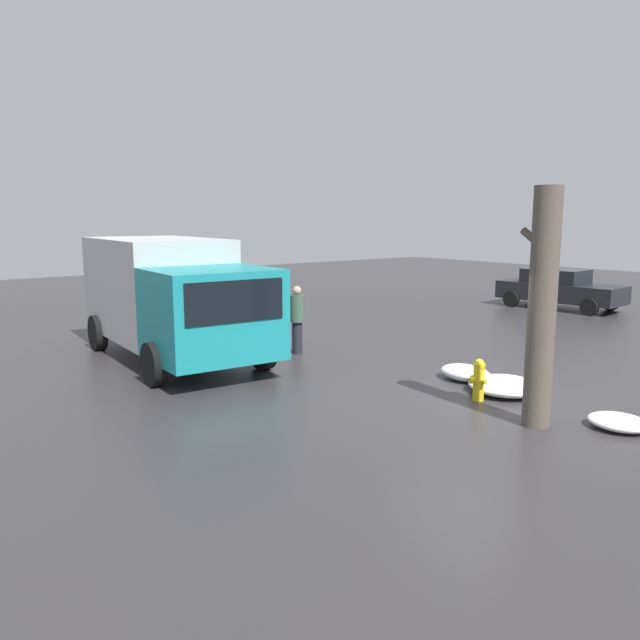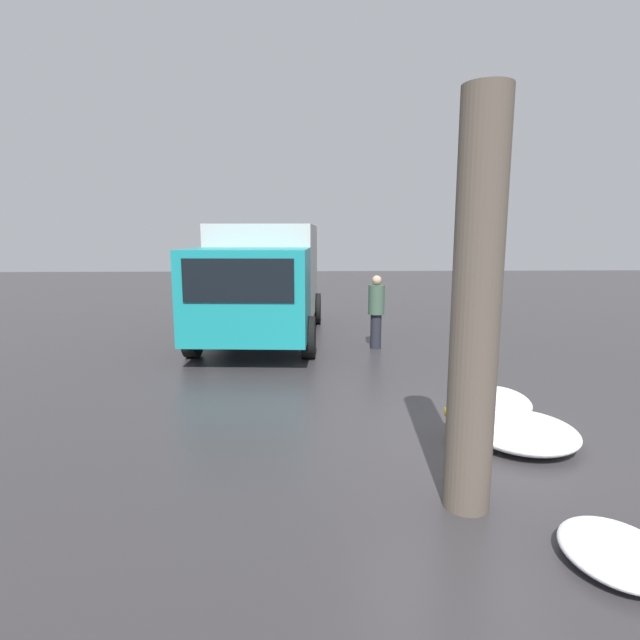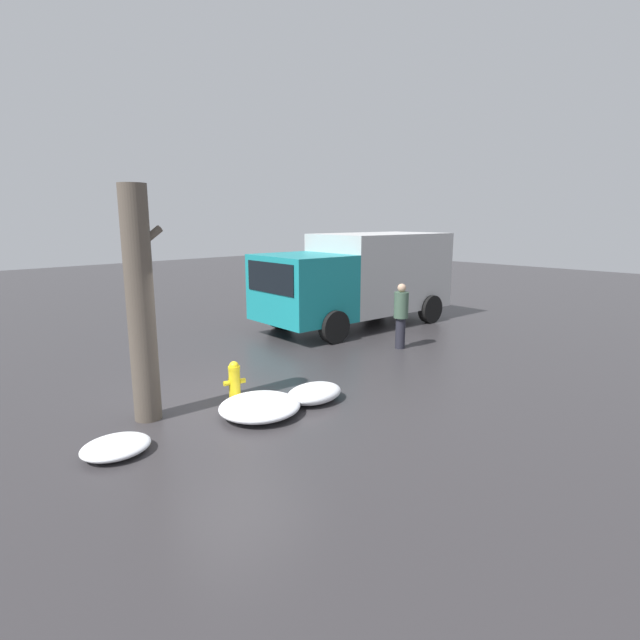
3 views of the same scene
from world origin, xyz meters
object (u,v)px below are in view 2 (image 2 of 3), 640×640
(delivery_truck, at_px, (264,277))
(pedestrian, at_px, (376,309))
(tree_trunk, at_px, (476,309))
(fire_hydrant, at_px, (461,412))

(delivery_truck, relative_size, pedestrian, 3.89)
(tree_trunk, height_order, delivery_truck, tree_trunk)
(fire_hydrant, bearing_deg, pedestrian, -72.76)
(fire_hydrant, relative_size, tree_trunk, 0.20)
(fire_hydrant, xyz_separation_m, delivery_truck, (6.74, 2.93, 1.14))
(pedestrian, bearing_deg, tree_trunk, 73.03)
(fire_hydrant, distance_m, pedestrian, 5.36)
(fire_hydrant, bearing_deg, tree_trunk, 88.94)
(delivery_truck, bearing_deg, fire_hydrant, 117.32)
(tree_trunk, relative_size, delivery_truck, 0.59)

